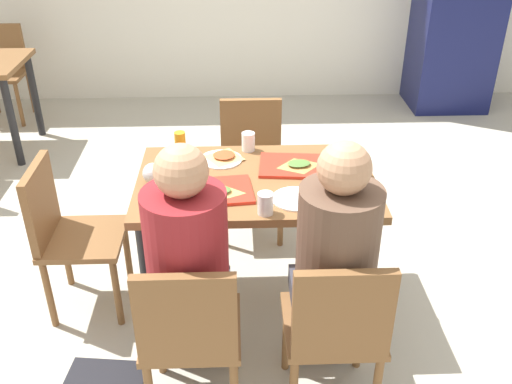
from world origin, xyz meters
name	(u,v)px	position (x,y,z in m)	size (l,w,h in m)	color
ground_plane	(256,299)	(0.00, 0.00, -0.01)	(10.00, 10.00, 0.02)	#B2AD9E
main_table	(256,197)	(0.00, 0.00, 0.65)	(1.16, 0.75, 0.75)	brown
chair_near_left	(190,331)	(-0.29, -0.76, 0.49)	(0.40, 0.40, 0.84)	brown
chair_near_right	(336,327)	(0.29, -0.76, 0.49)	(0.40, 0.40, 0.84)	brown
chair_far_side	(251,158)	(0.00, 0.76, 0.49)	(0.40, 0.40, 0.84)	brown
chair_left_end	(65,228)	(-0.96, 0.00, 0.49)	(0.40, 0.40, 0.84)	brown
person_in_red	(188,260)	(-0.29, -0.62, 0.73)	(0.32, 0.42, 1.25)	#383842
person_in_brown_jacket	(335,256)	(0.29, -0.62, 0.73)	(0.32, 0.42, 1.25)	#383842
tray_red_near	(214,191)	(-0.20, -0.13, 0.76)	(0.36, 0.26, 0.02)	red
tray_red_far	(295,166)	(0.20, 0.11, 0.76)	(0.36, 0.26, 0.02)	red
paper_plate_center	(221,159)	(-0.17, 0.21, 0.76)	(0.22, 0.22, 0.01)	white
paper_plate_near_edge	(296,199)	(0.17, -0.21, 0.76)	(0.22, 0.22, 0.01)	white
pizza_slice_a	(216,191)	(-0.19, -0.16, 0.78)	(0.21, 0.14, 0.02)	tan
pizza_slice_b	(299,164)	(0.22, 0.10, 0.78)	(0.19, 0.16, 0.02)	#C68C47
pizza_slice_c	(224,156)	(-0.16, 0.22, 0.77)	(0.19, 0.20, 0.02)	#DBAD60
plastic_cup_a	(248,142)	(-0.03, 0.32, 0.80)	(0.07, 0.07, 0.10)	white
plastic_cup_b	(265,204)	(0.03, -0.32, 0.80)	(0.07, 0.07, 0.10)	white
soda_can	(357,164)	(0.49, 0.02, 0.81)	(0.07, 0.07, 0.12)	#B7BCC6
condiment_bottle	(181,147)	(-0.38, 0.21, 0.83)	(0.06, 0.06, 0.16)	orange
foil_bundle	(153,173)	(-0.49, -0.02, 0.80)	(0.10, 0.10, 0.10)	silver
drink_fridge	(459,6)	(1.95, 2.85, 0.95)	(0.70, 0.60, 1.90)	#14194C
background_chair_far	(3,65)	(-2.19, 2.71, 0.49)	(0.40, 0.40, 0.84)	brown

